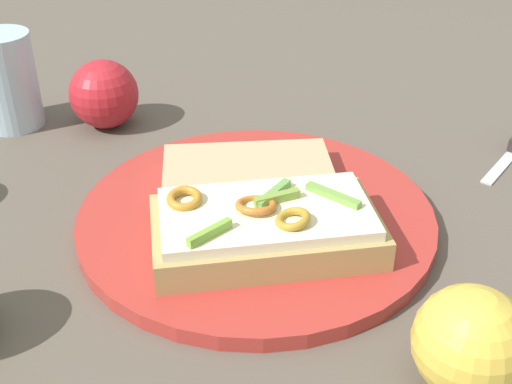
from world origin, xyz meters
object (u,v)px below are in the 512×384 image
Objects in this scene: plate at (256,217)px; apple_3 at (104,94)px; drinking_glass at (7,81)px; bread_slice_side at (247,172)px; sandwich at (265,227)px; apple_1 at (471,343)px.

apple_3 is at bearing 173.90° from plate.
bread_slice_side is at bearing 13.95° from drinking_glass.
sandwich reaches higher than plate.
apple_1 is at bearing -10.56° from plate.
drinking_glass is at bearing -172.72° from plate.
drinking_glass reaches higher than bread_slice_side.
apple_1 reaches higher than sandwich.
plate is 0.06m from sandwich.
bread_slice_side is 0.28m from apple_1.
apple_1 is at bearing 116.59° from bread_slice_side.
drinking_glass is at bearing -34.11° from bread_slice_side.
sandwich is 2.75× the size of apple_1.
apple_1 is at bearing 0.12° from drinking_glass.
apple_1 is 0.98× the size of apple_3.
plate is at bearing -6.10° from apple_3.
apple_3 is at bearing 41.88° from drinking_glass.
bread_slice_side is (-0.08, 0.06, -0.01)m from sandwich.
drinking_glass is (-0.08, -0.07, 0.02)m from apple_3.
apple_1 reaches higher than plate.
bread_slice_side is 0.22m from apple_3.
drinking_glass reaches higher than apple_3.
apple_3 reaches higher than bread_slice_side.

